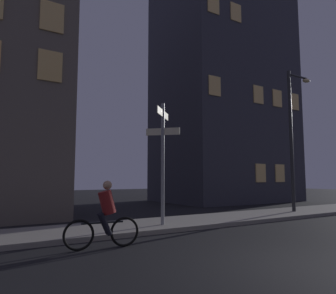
# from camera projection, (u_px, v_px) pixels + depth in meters

# --- Properties ---
(ground_plane) EXTENTS (80.00, 80.00, 0.00)m
(ground_plane) POSITION_uv_depth(u_px,v_px,m) (308.00, 270.00, 5.67)
(ground_plane) COLOR black
(sidewalk_kerb) EXTENTS (40.00, 2.57, 0.14)m
(sidewalk_kerb) POSITION_uv_depth(u_px,v_px,m) (154.00, 225.00, 10.61)
(sidewalk_kerb) COLOR gray
(sidewalk_kerb) RESTS_ON ground_plane
(signpost) EXTENTS (1.03, 1.03, 4.08)m
(signpost) POSITION_uv_depth(u_px,v_px,m) (163.00, 153.00, 10.45)
(signpost) COLOR gray
(signpost) RESTS_ON sidewalk_kerb
(street_lamp) EXTENTS (1.67, 0.28, 6.69)m
(street_lamp) POSITION_uv_depth(u_px,v_px,m) (293.00, 128.00, 14.80)
(street_lamp) COLOR #2D2D30
(street_lamp) RESTS_ON sidewalk_kerb
(cyclist) EXTENTS (1.81, 0.37, 1.61)m
(cyclist) POSITION_uv_depth(u_px,v_px,m) (105.00, 217.00, 7.44)
(cyclist) COLOR black
(cyclist) RESTS_ON ground_plane
(building_right_block) EXTENTS (9.41, 6.89, 18.64)m
(building_right_block) POSITION_uv_depth(u_px,v_px,m) (223.00, 78.00, 23.76)
(building_right_block) COLOR #383842
(building_right_block) RESTS_ON ground_plane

